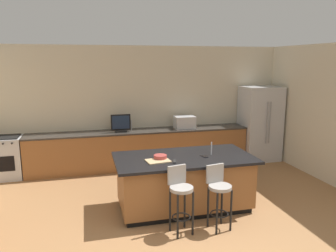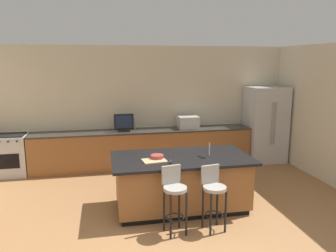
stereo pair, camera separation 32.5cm
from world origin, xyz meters
The scene contains 16 objects.
wall_back centered at (0.00, 4.39, 1.42)m, with size 7.47×0.12×2.84m, color beige.
wall_right centered at (3.54, 2.19, 1.42)m, with size 0.12×4.79×2.84m, color beige.
counter_back centered at (-0.08, 4.01, 0.45)m, with size 5.15×0.62×0.89m.
kitchen_island centered at (0.27, 1.67, 0.46)m, with size 2.32×1.21×0.91m.
refrigerator centered at (2.97, 3.93, 0.93)m, with size 0.92×0.79×1.86m.
range_oven centered at (-3.04, 4.01, 0.45)m, with size 0.77×0.63×0.91m.
microwave centered at (1.00, 4.01, 1.04)m, with size 0.48×0.36×0.29m, color #B7BABF.
tv_monitor centered at (-0.53, 3.96, 1.08)m, with size 0.44×0.16×0.41m.
sink_faucet_back centered at (-0.27, 4.11, 1.01)m, with size 0.02×0.02×0.24m, color #B2B2B7.
sink_faucet_island centered at (0.76, 1.67, 1.02)m, with size 0.02×0.02×0.22m, color #B2B2B7.
bar_stool_left centered at (-0.02, 0.89, 0.60)m, with size 0.34×0.36×0.99m.
bar_stool_right centered at (0.56, 0.87, 0.58)m, with size 0.34×0.36×0.97m.
fruit_bowl centered at (-0.15, 1.62, 0.94)m, with size 0.21×0.21×0.07m, color #993833.
cell_phone centered at (0.60, 1.59, 0.91)m, with size 0.07×0.15×0.01m, color black.
tv_remote centered at (0.04, 1.43, 0.92)m, with size 0.04×0.17×0.02m, color black.
cutting_board centered at (-0.21, 1.53, 0.92)m, with size 0.37×0.28×0.02m, color tan.
Camera 2 is at (-0.98, -3.45, 2.48)m, focal length 35.01 mm.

